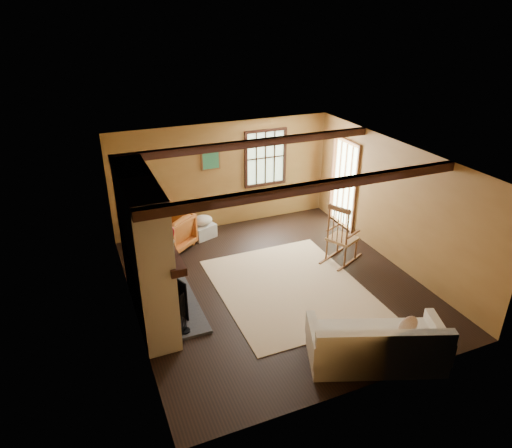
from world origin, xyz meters
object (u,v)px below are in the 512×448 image
rocking_chair (341,237)px  sofa (377,347)px  laundry_basket (203,231)px  fireplace (147,255)px  armchair (171,232)px

rocking_chair → sofa: rocking_chair is taller
laundry_basket → rocking_chair: bearing=-42.5°
rocking_chair → laundry_basket: (-2.23, 2.04, -0.37)m
sofa → laundry_basket: sofa is taller
laundry_basket → sofa: bearing=-76.4°
fireplace → sofa: 3.71m
fireplace → laundry_basket: fireplace is taller
sofa → armchair: size_ratio=2.54×
sofa → fireplace: bearing=159.2°
fireplace → sofa: (2.71, -2.40, -0.83)m
sofa → armchair: (-1.90, 4.51, 0.10)m
fireplace → armchair: bearing=69.1°
sofa → laundry_basket: size_ratio=4.15×
fireplace → armchair: fireplace is taller
rocking_chair → armchair: rocking_chair is taller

